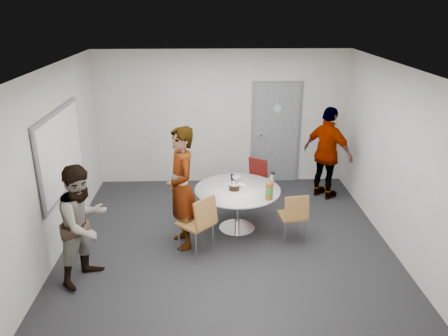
{
  "coord_description": "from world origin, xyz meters",
  "views": [
    {
      "loc": [
        -0.25,
        -6.03,
        3.54
      ],
      "look_at": [
        -0.04,
        0.25,
        1.14
      ],
      "focal_mm": 35.0,
      "sensor_mm": 36.0,
      "label": 1
    }
  ],
  "objects_px": {
    "chair_far": "(255,176)",
    "person_main": "(182,188)",
    "chair_near_right": "(294,213)",
    "person_left": "(84,224)",
    "door": "(276,133)",
    "person_right": "(328,153)",
    "whiteboard": "(61,151)",
    "chair_near_left": "(200,220)",
    "table": "(240,194)"
  },
  "relations": [
    {
      "from": "door",
      "to": "person_left",
      "type": "xyz_separation_m",
      "value": [
        -3.01,
        -3.39,
        -0.21
      ]
    },
    {
      "from": "person_main",
      "to": "person_left",
      "type": "height_order",
      "value": "person_main"
    },
    {
      "from": "chair_near_left",
      "to": "chair_far",
      "type": "distance_m",
      "value": 2.07
    },
    {
      "from": "chair_far",
      "to": "chair_near_right",
      "type": "bearing_deg",
      "value": 140.65
    },
    {
      "from": "table",
      "to": "chair_far",
      "type": "height_order",
      "value": "table"
    },
    {
      "from": "person_left",
      "to": "person_right",
      "type": "height_order",
      "value": "person_right"
    },
    {
      "from": "chair_far",
      "to": "person_left",
      "type": "relative_size",
      "value": 0.51
    },
    {
      "from": "chair_near_left",
      "to": "chair_near_right",
      "type": "bearing_deg",
      "value": -34.99
    },
    {
      "from": "person_right",
      "to": "person_main",
      "type": "bearing_deg",
      "value": 80.84
    },
    {
      "from": "chair_near_left",
      "to": "person_main",
      "type": "bearing_deg",
      "value": 87.39
    },
    {
      "from": "chair_far",
      "to": "door",
      "type": "bearing_deg",
      "value": -82.06
    },
    {
      "from": "whiteboard",
      "to": "table",
      "type": "distance_m",
      "value": 2.81
    },
    {
      "from": "table",
      "to": "chair_near_left",
      "type": "xyz_separation_m",
      "value": [
        -0.63,
        -0.73,
        -0.06
      ]
    },
    {
      "from": "person_main",
      "to": "person_right",
      "type": "bearing_deg",
      "value": 105.54
    },
    {
      "from": "chair_far",
      "to": "person_main",
      "type": "relative_size",
      "value": 0.44
    },
    {
      "from": "whiteboard",
      "to": "person_left",
      "type": "xyz_separation_m",
      "value": [
        0.55,
        -1.11,
        -0.63
      ]
    },
    {
      "from": "table",
      "to": "chair_far",
      "type": "distance_m",
      "value": 1.15
    },
    {
      "from": "person_main",
      "to": "person_right",
      "type": "relative_size",
      "value": 1.07
    },
    {
      "from": "chair_near_right",
      "to": "person_main",
      "type": "xyz_separation_m",
      "value": [
        -1.71,
        -0.0,
        0.44
      ]
    },
    {
      "from": "door",
      "to": "person_left",
      "type": "bearing_deg",
      "value": -131.57
    },
    {
      "from": "table",
      "to": "person_main",
      "type": "bearing_deg",
      "value": -153.68
    },
    {
      "from": "whiteboard",
      "to": "person_right",
      "type": "xyz_separation_m",
      "value": [
        4.41,
        1.41,
        -0.57
      ]
    },
    {
      "from": "table",
      "to": "person_left",
      "type": "bearing_deg",
      "value": -148.91
    },
    {
      "from": "chair_near_right",
      "to": "person_left",
      "type": "height_order",
      "value": "person_left"
    },
    {
      "from": "door",
      "to": "table",
      "type": "relative_size",
      "value": 1.54
    },
    {
      "from": "door",
      "to": "whiteboard",
      "type": "xyz_separation_m",
      "value": [
        -3.56,
        -2.28,
        0.42
      ]
    },
    {
      "from": "chair_far",
      "to": "person_main",
      "type": "bearing_deg",
      "value": 84.77
    },
    {
      "from": "chair_near_left",
      "to": "person_left",
      "type": "bearing_deg",
      "value": 154.02
    },
    {
      "from": "whiteboard",
      "to": "chair_far",
      "type": "height_order",
      "value": "whiteboard"
    },
    {
      "from": "whiteboard",
      "to": "table",
      "type": "height_order",
      "value": "whiteboard"
    },
    {
      "from": "chair_near_left",
      "to": "table",
      "type": "bearing_deg",
      "value": 3.04
    },
    {
      "from": "door",
      "to": "chair_far",
      "type": "xyz_separation_m",
      "value": [
        -0.51,
        -1.03,
        -0.52
      ]
    },
    {
      "from": "person_left",
      "to": "chair_far",
      "type": "bearing_deg",
      "value": -17.46
    },
    {
      "from": "person_main",
      "to": "table",
      "type": "bearing_deg",
      "value": 99.24
    },
    {
      "from": "table",
      "to": "person_left",
      "type": "xyz_separation_m",
      "value": [
        -2.13,
        -1.29,
        0.19
      ]
    },
    {
      "from": "whiteboard",
      "to": "chair_near_left",
      "type": "relative_size",
      "value": 2.05
    },
    {
      "from": "door",
      "to": "chair_near_left",
      "type": "bearing_deg",
      "value": -117.95
    },
    {
      "from": "chair_near_left",
      "to": "chair_near_right",
      "type": "distance_m",
      "value": 1.47
    },
    {
      "from": "chair_near_left",
      "to": "person_left",
      "type": "height_order",
      "value": "person_left"
    },
    {
      "from": "chair_near_right",
      "to": "person_main",
      "type": "bearing_deg",
      "value": 171.78
    },
    {
      "from": "door",
      "to": "person_left",
      "type": "relative_size",
      "value": 1.29
    },
    {
      "from": "table",
      "to": "person_right",
      "type": "height_order",
      "value": "person_right"
    },
    {
      "from": "chair_far",
      "to": "person_main",
      "type": "distance_m",
      "value": 2.03
    },
    {
      "from": "person_left",
      "to": "chair_near_left",
      "type": "bearing_deg",
      "value": -40.64
    },
    {
      "from": "door",
      "to": "person_main",
      "type": "distance_m",
      "value": 3.11
    },
    {
      "from": "chair_near_right",
      "to": "table",
      "type": "bearing_deg",
      "value": 142.91
    },
    {
      "from": "chair_near_right",
      "to": "chair_far",
      "type": "xyz_separation_m",
      "value": [
        -0.44,
        1.52,
        0.0
      ]
    },
    {
      "from": "chair_near_left",
      "to": "person_main",
      "type": "xyz_separation_m",
      "value": [
        -0.27,
        0.29,
        0.38
      ]
    },
    {
      "from": "person_left",
      "to": "person_right",
      "type": "distance_m",
      "value": 4.61
    },
    {
      "from": "door",
      "to": "chair_near_right",
      "type": "distance_m",
      "value": 2.61
    }
  ]
}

